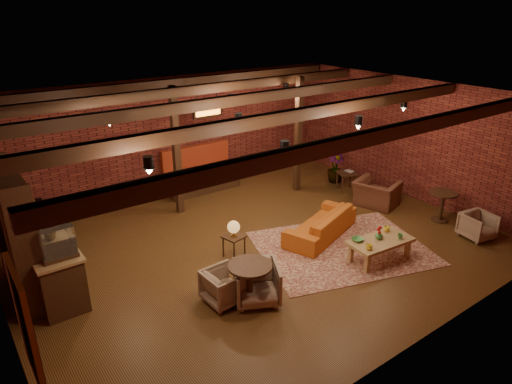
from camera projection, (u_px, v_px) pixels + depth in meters
floor at (259, 245)px, 10.10m from camera, size 10.00×10.00×0.00m
ceiling at (260, 100)px, 8.88m from camera, size 10.00×8.00×0.02m
wall_back at (173, 136)px, 12.49m from camera, size 10.00×0.02×3.20m
wall_front at (426, 256)px, 6.50m from camera, size 10.00×0.02×3.20m
wall_right at (409, 139)px, 12.21m from camera, size 0.02×8.00×3.20m
ceiling_beams at (260, 106)px, 8.93m from camera, size 9.80×6.40×0.22m
ceiling_pipe at (217, 105)px, 10.22m from camera, size 9.60×0.12×0.12m
post_left at (176, 152)px, 11.11m from camera, size 0.16×0.16×3.20m
post_right at (298, 136)px, 12.51m from camera, size 0.16×0.16×3.20m
service_counter at (46, 249)px, 8.32m from camera, size 0.80×2.50×1.60m
plant_counter at (45, 223)px, 8.36m from camera, size 0.35×0.39×0.30m
shelving_hutch at (17, 233)px, 8.02m from camera, size 0.52×2.00×2.40m
chalkboard_menu at (27, 326)px, 5.09m from camera, size 0.08×0.96×1.46m
banquette at (202, 174)px, 12.89m from camera, size 2.10×0.70×1.00m
service_sign at (207, 112)px, 11.85m from camera, size 0.86×0.06×0.30m
ceiling_spotlights at (260, 117)px, 9.01m from camera, size 6.40×4.40×0.28m
rug at (342, 248)px, 9.95m from camera, size 4.20×3.66×0.01m
sofa at (321, 223)px, 10.38m from camera, size 2.27×1.48×0.62m
coffee_table at (380, 242)px, 9.35m from camera, size 1.41×0.79×0.72m
side_table_lamp at (234, 230)px, 9.40m from camera, size 0.47×0.47×0.82m
round_table_left at (250, 278)px, 7.89m from camera, size 0.77×0.77×0.80m
armchair_a at (224, 285)px, 8.05m from camera, size 0.65×0.69×0.68m
armchair_b at (257, 281)px, 8.05m from camera, size 1.02×1.00×0.80m
armchair_right at (377, 189)px, 11.90m from camera, size 0.96×1.21×0.93m
side_table_book at (347, 174)px, 12.88m from camera, size 0.65×0.65×0.57m
round_table_right at (442, 202)px, 11.04m from camera, size 0.64×0.64×0.75m
armchair_far at (478, 225)px, 10.28m from camera, size 0.73×0.70×0.66m
plant_tall at (338, 139)px, 13.20m from camera, size 1.92×1.92×2.66m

